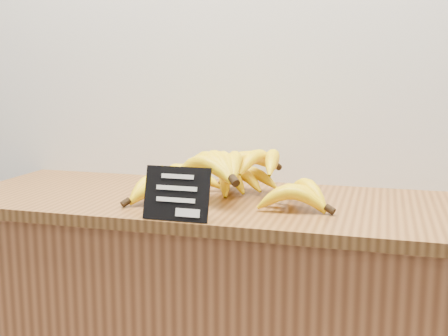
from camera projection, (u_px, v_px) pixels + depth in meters
counter_top at (229, 204)px, 1.50m from camera, size 1.48×0.54×0.03m
chalkboard_sign at (177, 194)px, 1.27m from camera, size 0.15×0.04×0.12m
banana_pile at (221, 178)px, 1.48m from camera, size 0.56×0.39×0.13m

